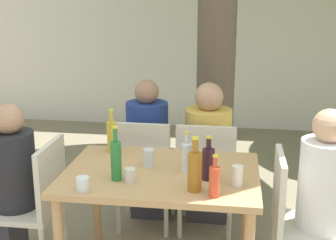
% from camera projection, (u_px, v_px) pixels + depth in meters
% --- Properties ---
extents(cafe_building_wall, '(10.00, 0.08, 2.80)m').
position_uv_depth(cafe_building_wall, '(205.00, 26.00, 6.28)').
color(cafe_building_wall, white).
rests_on(cafe_building_wall, ground_plane).
extents(dining_table_front, '(1.21, 0.86, 0.77)m').
position_uv_depth(dining_table_front, '(161.00, 186.00, 2.94)').
color(dining_table_front, tan).
rests_on(dining_table_front, ground_plane).
extents(patio_chair_0, '(0.44, 0.44, 0.92)m').
position_uv_depth(patio_chair_0, '(37.00, 199.00, 3.10)').
color(patio_chair_0, beige).
rests_on(patio_chair_0, ground_plane).
extents(patio_chair_1, '(0.44, 0.44, 0.92)m').
position_uv_depth(patio_chair_1, '(296.00, 217.00, 2.87)').
color(patio_chair_1, beige).
rests_on(patio_chair_1, ground_plane).
extents(patio_chair_2, '(0.44, 0.44, 0.92)m').
position_uv_depth(patio_chair_2, '(144.00, 168.00, 3.65)').
color(patio_chair_2, beige).
rests_on(patio_chair_2, ground_plane).
extents(patio_chair_3, '(0.44, 0.44, 0.92)m').
position_uv_depth(patio_chair_3, '(206.00, 171.00, 3.58)').
color(patio_chair_3, beige).
rests_on(patio_chair_3, ground_plane).
extents(person_seated_0, '(0.55, 0.30, 1.17)m').
position_uv_depth(person_seated_0, '(2.00, 198.00, 3.14)').
color(person_seated_0, '#383842').
rests_on(person_seated_0, ground_plane).
extents(person_seated_2, '(0.33, 0.57, 1.19)m').
position_uv_depth(person_seated_2, '(150.00, 157.00, 3.87)').
color(person_seated_2, '#383842').
rests_on(person_seated_2, ground_plane).
extents(person_seated_3, '(0.37, 0.58, 1.19)m').
position_uv_depth(person_seated_3, '(208.00, 159.00, 3.80)').
color(person_seated_3, '#383842').
rests_on(person_seated_3, ground_plane).
extents(amber_bottle_0, '(0.08, 0.08, 0.32)m').
position_uv_depth(amber_bottle_0, '(195.00, 170.00, 2.60)').
color(amber_bottle_0, '#9E661E').
rests_on(amber_bottle_0, dining_table_front).
extents(oil_cruet_1, '(0.07, 0.07, 0.31)m').
position_uv_depth(oil_cruet_1, '(112.00, 136.00, 3.22)').
color(oil_cruet_1, gold).
rests_on(oil_cruet_1, dining_table_front).
extents(soda_bottle_2, '(0.06, 0.06, 0.24)m').
position_uv_depth(soda_bottle_2, '(215.00, 181.00, 2.54)').
color(soda_bottle_2, '#DB4C2D').
rests_on(soda_bottle_2, dining_table_front).
extents(green_bottle_3, '(0.06, 0.06, 0.33)m').
position_uv_depth(green_bottle_3, '(116.00, 159.00, 2.75)').
color(green_bottle_3, '#287A38').
rests_on(green_bottle_3, dining_table_front).
extents(water_bottle_4, '(0.06, 0.06, 0.26)m').
position_uv_depth(water_bottle_4, '(187.00, 157.00, 2.88)').
color(water_bottle_4, silver).
rests_on(water_bottle_4, dining_table_front).
extents(wine_bottle_5, '(0.07, 0.07, 0.27)m').
position_uv_depth(wine_bottle_5, '(208.00, 163.00, 2.77)').
color(wine_bottle_5, '#331923').
rests_on(wine_bottle_5, dining_table_front).
extents(drinking_glass_0, '(0.06, 0.06, 0.08)m').
position_uv_depth(drinking_glass_0, '(130.00, 175.00, 2.75)').
color(drinking_glass_0, silver).
rests_on(drinking_glass_0, dining_table_front).
extents(drinking_glass_1, '(0.07, 0.07, 0.12)m').
position_uv_depth(drinking_glass_1, '(237.00, 176.00, 2.68)').
color(drinking_glass_1, silver).
rests_on(drinking_glass_1, dining_table_front).
extents(drinking_glass_2, '(0.07, 0.07, 0.12)m').
position_uv_depth(drinking_glass_2, '(149.00, 158.00, 2.98)').
color(drinking_glass_2, silver).
rests_on(drinking_glass_2, dining_table_front).
extents(drinking_glass_3, '(0.07, 0.07, 0.08)m').
position_uv_depth(drinking_glass_3, '(83.00, 184.00, 2.62)').
color(drinking_glass_3, white).
rests_on(drinking_glass_3, dining_table_front).
extents(drinking_glass_4, '(0.06, 0.06, 0.09)m').
position_uv_depth(drinking_glass_4, '(189.00, 157.00, 3.03)').
color(drinking_glass_4, silver).
rests_on(drinking_glass_4, dining_table_front).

